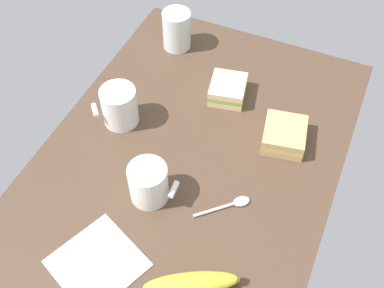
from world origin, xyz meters
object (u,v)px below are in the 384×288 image
object	(u,v)px
glass_of_milk	(177,32)
spoon	(231,205)
coffee_mug_black	(149,183)
sandwich_side	(228,90)
banana	(192,283)
paper_napkin	(97,263)
coffee_mug_milky	(119,106)
sandwich_main	(284,135)

from	to	relation	value
glass_of_milk	spoon	xyz separation A→B (cm)	(41.49, 31.53, -4.31)
coffee_mug_black	sandwich_side	size ratio (longest dim) A/B	0.95
banana	paper_napkin	bearing A→B (deg)	-80.81
coffee_mug_black	paper_napkin	xyz separation A→B (cm)	(17.76, -2.17, -4.45)
coffee_mug_milky	glass_of_milk	world-z (taller)	glass_of_milk
banana	paper_napkin	xyz separation A→B (cm)	(2.96, -18.28, -1.87)
sandwich_main	spoon	distance (cm)	21.43
coffee_mug_milky	paper_napkin	bearing A→B (deg)	21.88
glass_of_milk	banana	xyz separation A→B (cm)	(60.73, 31.24, -2.67)
sandwich_main	glass_of_milk	world-z (taller)	glass_of_milk
coffee_mug_black	banana	bearing A→B (deg)	47.41
sandwich_side	spoon	size ratio (longest dim) A/B	1.07
sandwich_main	paper_napkin	bearing A→B (deg)	-28.52
coffee_mug_milky	spoon	world-z (taller)	coffee_mug_milky
glass_of_milk	coffee_mug_black	bearing A→B (deg)	18.24
coffee_mug_black	sandwich_side	bearing A→B (deg)	172.67
spoon	paper_napkin	xyz separation A→B (cm)	(22.20, -18.57, -0.23)
coffee_mug_milky	sandwich_main	bearing A→B (deg)	104.08
sandwich_side	sandwich_main	bearing A→B (deg)	63.74
glass_of_milk	spoon	bearing A→B (deg)	37.24
banana	spoon	xyz separation A→B (cm)	(-19.24, 0.29, -1.64)
coffee_mug_black	glass_of_milk	bearing A→B (deg)	-161.76
banana	glass_of_milk	bearing A→B (deg)	-152.78
coffee_mug_milky	sandwich_main	distance (cm)	38.16
banana	sandwich_side	bearing A→B (deg)	-166.30
sandwich_side	paper_napkin	world-z (taller)	sandwich_side
banana	paper_napkin	size ratio (longest dim) A/B	1.14
paper_napkin	coffee_mug_milky	bearing A→B (deg)	-158.12
paper_napkin	banana	bearing A→B (deg)	99.19
sandwich_side	glass_of_milk	world-z (taller)	glass_of_milk
coffee_mug_black	coffee_mug_milky	distance (cm)	22.42
spoon	sandwich_main	bearing A→B (deg)	167.00
sandwich_side	coffee_mug_milky	bearing A→B (deg)	-48.73
glass_of_milk	paper_napkin	world-z (taller)	glass_of_milk
sandwich_side	paper_napkin	size ratio (longest dim) A/B	0.72
banana	paper_napkin	world-z (taller)	banana
coffee_mug_black	paper_napkin	bearing A→B (deg)	-6.97
coffee_mug_milky	sandwich_main	xyz separation A→B (cm)	(-9.26, 36.92, -2.70)
sandwich_main	paper_napkin	world-z (taller)	sandwich_main
coffee_mug_milky	sandwich_side	size ratio (longest dim) A/B	0.93
banana	coffee_mug_milky	bearing A→B (deg)	-134.05
coffee_mug_milky	sandwich_side	xyz separation A→B (cm)	(-17.58, 20.04, -2.70)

